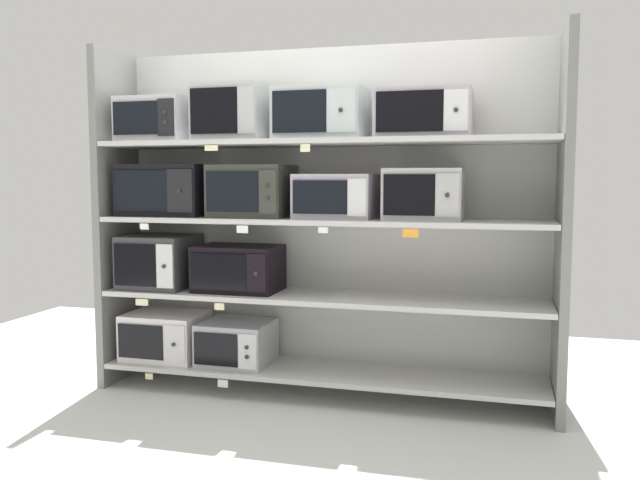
% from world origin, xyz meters
% --- Properties ---
extents(ground, '(6.68, 6.00, 0.02)m').
position_xyz_m(ground, '(0.00, -1.00, -0.01)').
color(ground, silver).
extents(back_panel, '(2.88, 0.04, 2.13)m').
position_xyz_m(back_panel, '(0.00, 0.26, 1.07)').
color(back_panel, '#B2B2AD').
rests_on(back_panel, ground).
extents(upright_left, '(0.05, 0.49, 2.13)m').
position_xyz_m(upright_left, '(-1.37, 0.00, 1.07)').
color(upright_left, slate).
rests_on(upright_left, ground).
extents(upright_right, '(0.05, 0.49, 2.13)m').
position_xyz_m(upright_right, '(1.37, 0.00, 1.07)').
color(upright_right, slate).
rests_on(upright_right, ground).
extents(shelf_0, '(2.68, 0.49, 0.03)m').
position_xyz_m(shelf_0, '(0.00, 0.00, 0.15)').
color(shelf_0, beige).
rests_on(shelf_0, ground).
extents(microwave_0, '(0.49, 0.40, 0.29)m').
position_xyz_m(microwave_0, '(-1.04, -0.00, 0.31)').
color(microwave_0, silver).
rests_on(microwave_0, shelf_0).
extents(microwave_1, '(0.43, 0.41, 0.27)m').
position_xyz_m(microwave_1, '(-0.54, -0.00, 0.30)').
color(microwave_1, '#9B9DA5').
rests_on(microwave_1, shelf_0).
extents(price_tag_0, '(0.05, 0.00, 0.04)m').
position_xyz_m(price_tag_0, '(-1.03, -0.25, 0.11)').
color(price_tag_0, beige).
extents(price_tag_1, '(0.07, 0.00, 0.05)m').
position_xyz_m(price_tag_1, '(-0.53, -0.25, 0.10)').
color(price_tag_1, white).
extents(shelf_1, '(2.68, 0.49, 0.03)m').
position_xyz_m(shelf_1, '(0.00, 0.00, 0.61)').
color(shelf_1, beige).
extents(microwave_2, '(0.42, 0.44, 0.34)m').
position_xyz_m(microwave_2, '(-1.07, -0.00, 0.79)').
color(microwave_2, '#343537').
rests_on(microwave_2, shelf_1).
extents(microwave_3, '(0.51, 0.37, 0.28)m').
position_xyz_m(microwave_3, '(-0.52, -0.00, 0.77)').
color(microwave_3, black).
rests_on(microwave_3, shelf_1).
extents(price_tag_2, '(0.08, 0.00, 0.04)m').
position_xyz_m(price_tag_2, '(-1.06, -0.25, 0.57)').
color(price_tag_2, beige).
extents(price_tag_3, '(0.06, 0.00, 0.04)m').
position_xyz_m(price_tag_3, '(-0.55, -0.25, 0.57)').
color(price_tag_3, beige).
extents(shelf_2, '(2.68, 0.49, 0.03)m').
position_xyz_m(shelf_2, '(0.00, 0.00, 1.07)').
color(shelf_2, beige).
extents(microwave_4, '(0.55, 0.39, 0.32)m').
position_xyz_m(microwave_4, '(-1.00, -0.00, 1.25)').
color(microwave_4, black).
rests_on(microwave_4, shelf_2).
extents(microwave_5, '(0.46, 0.42, 0.32)m').
position_xyz_m(microwave_5, '(-0.43, -0.00, 1.25)').
color(microwave_5, '#30332B').
rests_on(microwave_5, shelf_2).
extents(microwave_6, '(0.45, 0.38, 0.26)m').
position_xyz_m(microwave_6, '(0.10, -0.00, 1.22)').
color(microwave_6, '#A399AD').
rests_on(microwave_6, shelf_2).
extents(microwave_7, '(0.44, 0.38, 0.29)m').
position_xyz_m(microwave_7, '(0.62, -0.00, 1.23)').
color(microwave_7, '#A4A3A3').
rests_on(microwave_7, shelf_2).
extents(price_tag_4, '(0.06, 0.00, 0.04)m').
position_xyz_m(price_tag_4, '(-1.03, -0.25, 1.04)').
color(price_tag_4, white).
extents(price_tag_5, '(0.07, 0.00, 0.04)m').
position_xyz_m(price_tag_5, '(-0.40, -0.25, 1.03)').
color(price_tag_5, white).
extents(price_tag_6, '(0.06, 0.00, 0.03)m').
position_xyz_m(price_tag_6, '(0.09, -0.25, 1.04)').
color(price_tag_6, white).
extents(price_tag_7, '(0.09, 0.00, 0.05)m').
position_xyz_m(price_tag_7, '(0.57, -0.25, 1.03)').
color(price_tag_7, orange).
extents(shelf_3, '(2.68, 0.49, 0.03)m').
position_xyz_m(shelf_3, '(0.00, 0.00, 1.54)').
color(shelf_3, beige).
extents(microwave_8, '(0.43, 0.37, 0.28)m').
position_xyz_m(microwave_8, '(-1.07, -0.00, 1.69)').
color(microwave_8, '#BAB8C1').
rests_on(microwave_8, shelf_3).
extents(microwave_9, '(0.43, 0.35, 0.34)m').
position_xyz_m(microwave_9, '(-0.55, -0.00, 1.72)').
color(microwave_9, '#A3A5A5').
rests_on(microwave_9, shelf_3).
extents(microwave_10, '(0.52, 0.37, 0.30)m').
position_xyz_m(microwave_10, '(0.01, -0.00, 1.70)').
color(microwave_10, '#B0BBB9').
rests_on(microwave_10, shelf_3).
extents(microwave_11, '(0.53, 0.38, 0.27)m').
position_xyz_m(microwave_11, '(0.61, -0.00, 1.69)').
color(microwave_11, '#A49CAA').
rests_on(microwave_11, shelf_3).
extents(price_tag_8, '(0.08, 0.00, 0.03)m').
position_xyz_m(price_tag_8, '(-0.59, -0.25, 1.50)').
color(price_tag_8, beige).
extents(price_tag_9, '(0.06, 0.00, 0.04)m').
position_xyz_m(price_tag_9, '(-0.02, -0.25, 1.49)').
color(price_tag_9, beige).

